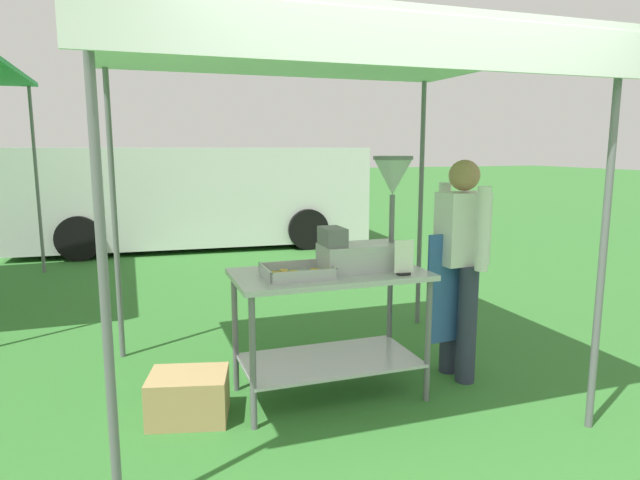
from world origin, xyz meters
TOP-DOWN VIEW (x-y plane):
  - ground_plane at (0.00, 6.00)m, footprint 70.00×70.00m
  - stall_canopy at (-0.17, 1.08)m, footprint 2.92×2.36m
  - donut_cart at (-0.17, 0.98)m, footprint 1.29×0.68m
  - donut_tray at (-0.41, 0.92)m, footprint 0.43×0.34m
  - donut_fryer at (0.12, 0.96)m, footprint 0.63×0.28m
  - menu_sign at (0.26, 0.73)m, footprint 0.13×0.05m
  - vendor at (0.84, 0.97)m, footprint 0.46×0.54m
  - supply_crate at (-1.12, 0.95)m, footprint 0.56×0.47m
  - van_white at (-0.31, 7.41)m, footprint 5.86×2.36m

SIDE VIEW (x-z plane):
  - ground_plane at x=0.00m, z-range 0.00..0.00m
  - supply_crate at x=-1.12m, z-range 0.00..0.30m
  - donut_cart at x=-0.17m, z-range 0.20..1.08m
  - van_white at x=-0.31m, z-range 0.03..1.72m
  - donut_tray at x=-0.41m, z-range 0.86..0.93m
  - vendor at x=0.84m, z-range 0.10..1.71m
  - menu_sign at x=0.26m, z-range 0.86..1.09m
  - donut_fryer at x=0.12m, z-range 0.78..1.55m
  - stall_canopy at x=-0.17m, z-range 1.08..3.43m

